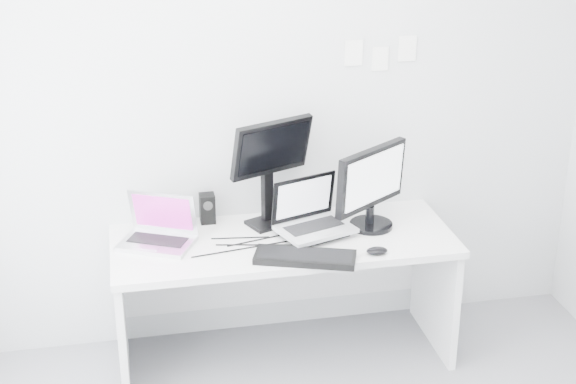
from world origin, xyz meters
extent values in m
plane|color=silver|center=(0.00, 1.60, 1.35)|extent=(3.60, 0.00, 3.60)
cube|color=white|center=(0.00, 1.25, 0.36)|extent=(1.80, 0.70, 0.73)
cube|color=#B3B4B8|center=(-0.66, 1.30, 0.87)|extent=(0.45, 0.41, 0.27)
cube|color=black|center=(-0.37, 1.53, 0.81)|extent=(0.10, 0.10, 0.16)
cube|color=#ADB0B5|center=(0.17, 1.24, 0.89)|extent=(0.45, 0.40, 0.31)
cube|color=black|center=(-0.04, 1.44, 1.04)|extent=(0.48, 0.33, 0.62)
cube|color=black|center=(0.49, 1.29, 0.96)|extent=(0.55, 0.48, 0.47)
cube|color=black|center=(0.06, 0.98, 0.75)|extent=(0.53, 0.34, 0.03)
ellipsoid|color=black|center=(0.43, 0.97, 0.75)|extent=(0.11, 0.07, 0.04)
cube|color=white|center=(0.45, 1.59, 1.62)|extent=(0.10, 0.00, 0.14)
cube|color=white|center=(0.60, 1.59, 1.58)|extent=(0.09, 0.00, 0.13)
cube|color=white|center=(0.75, 1.59, 1.63)|extent=(0.10, 0.00, 0.14)
camera|label=1|loc=(-0.78, -2.72, 2.68)|focal=53.17mm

